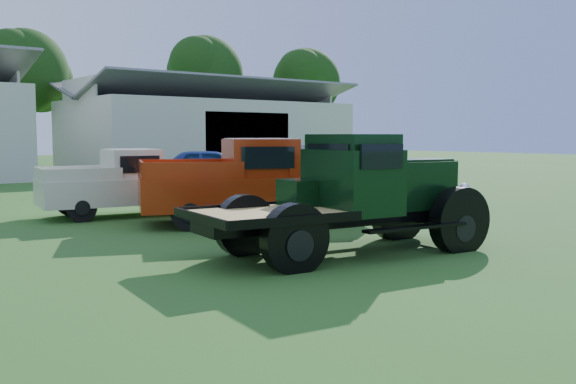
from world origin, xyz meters
TOP-DOWN VIEW (x-y plane):
  - ground at (0.00, 0.00)m, footprint 120.00×120.00m
  - shed_right at (14.00, 27.00)m, footprint 16.80×9.20m
  - tree_c at (5.00, 33.00)m, footprint 5.40×5.40m
  - tree_d at (18.00, 34.00)m, footprint 6.00×6.00m
  - tree_e at (26.00, 32.00)m, footprint 5.70×5.70m
  - vintage_flatbed at (0.97, 0.57)m, footprint 5.31×2.63m
  - red_pickup at (1.95, 4.68)m, footprint 5.75×4.03m
  - white_pickup at (0.26, 7.79)m, footprint 4.63×2.35m
  - misc_car_blue at (6.77, 14.63)m, footprint 4.73×3.56m
  - misc_car_grey at (11.32, 14.75)m, footprint 5.08×3.87m

SIDE VIEW (x-z plane):
  - ground at x=0.00m, z-range 0.00..0.00m
  - misc_car_blue at x=6.77m, z-range 0.00..1.50m
  - misc_car_grey at x=11.32m, z-range 0.00..1.61m
  - white_pickup at x=0.26m, z-range 0.00..1.63m
  - red_pickup at x=1.95m, z-range 0.00..1.96m
  - vintage_flatbed at x=0.97m, z-range 0.00..2.02m
  - shed_right at x=14.00m, z-range 0.00..5.20m
  - tree_c at x=5.00m, z-range 0.00..9.00m
  - tree_e at x=26.00m, z-range 0.00..9.50m
  - tree_d at x=18.00m, z-range 0.00..10.00m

